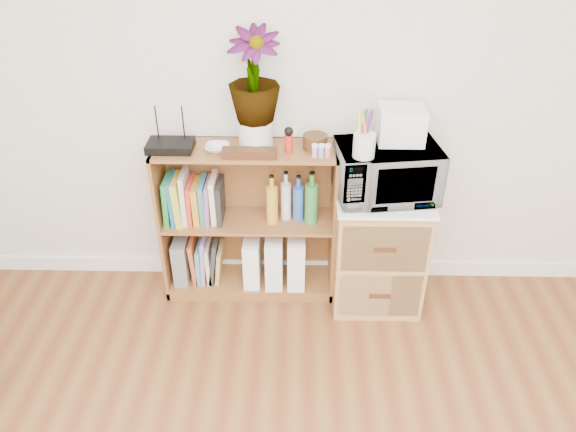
{
  "coord_description": "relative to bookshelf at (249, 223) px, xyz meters",
  "views": [
    {
      "loc": [
        -0.06,
        -0.61,
        2.27
      ],
      "look_at": [
        -0.12,
        1.95,
        0.62
      ],
      "focal_mm": 35.0,
      "sensor_mm": 36.0,
      "label": 1
    }
  ],
  "objects": [
    {
      "name": "paint_jars",
      "position": [
        0.4,
        -0.09,
        0.5
      ],
      "size": [
        0.11,
        0.04,
        0.06
      ],
      "primitive_type": "cube",
      "color": "pink",
      "rests_on": "bookshelf"
    },
    {
      "name": "liquor_bottles",
      "position": [
        0.26,
        0.0,
        0.17
      ],
      "size": [
        0.29,
        0.07,
        0.31
      ],
      "color": "gold",
      "rests_on": "bookshelf"
    },
    {
      "name": "microwave",
      "position": [
        0.75,
        -0.08,
        0.39
      ],
      "size": [
        0.57,
        0.42,
        0.29
      ],
      "primitive_type": "imported",
      "rotation": [
        0.0,
        0.0,
        0.14
      ],
      "color": "silver",
      "rests_on": "wicker_unit"
    },
    {
      "name": "lower_books",
      "position": [
        -0.26,
        0.0,
        -0.27
      ],
      "size": [
        0.19,
        0.19,
        0.3
      ],
      "color": "#C44F22",
      "rests_on": "bookshelf"
    },
    {
      "name": "magazine_holder_left",
      "position": [
        0.01,
        -0.01,
        -0.26
      ],
      "size": [
        0.09,
        0.24,
        0.3
      ],
      "primitive_type": "cube",
      "color": "white",
      "rests_on": "bookshelf"
    },
    {
      "name": "wicker_unit",
      "position": [
        0.75,
        -0.08,
        -0.12
      ],
      "size": [
        0.5,
        0.45,
        0.7
      ],
      "primitive_type": "cube",
      "color": "#9E7542",
      "rests_on": "ground"
    },
    {
      "name": "bookshelf",
      "position": [
        0.0,
        0.0,
        0.0
      ],
      "size": [
        1.0,
        0.3,
        0.95
      ],
      "primitive_type": "cube",
      "color": "brown",
      "rests_on": "ground"
    },
    {
      "name": "skirting_board",
      "position": [
        0.35,
        0.14,
        -0.42
      ],
      "size": [
        4.0,
        0.02,
        0.1
      ],
      "primitive_type": "cube",
      "color": "white",
      "rests_on": "ground"
    },
    {
      "name": "small_appliance",
      "position": [
        0.81,
        -0.02,
        0.63
      ],
      "size": [
        0.23,
        0.2,
        0.19
      ],
      "primitive_type": "cube",
      "color": "white",
      "rests_on": "microwave"
    },
    {
      "name": "pen_cup",
      "position": [
        0.61,
        -0.2,
        0.6
      ],
      "size": [
        0.11,
        0.11,
        0.12
      ],
      "primitive_type": "cylinder",
      "color": "silver",
      "rests_on": "microwave"
    },
    {
      "name": "cookbooks",
      "position": [
        -0.3,
        -0.0,
        0.16
      ],
      "size": [
        0.33,
        0.2,
        0.3
      ],
      "color": "#207B36",
      "rests_on": "bookshelf"
    },
    {
      "name": "potted_plant",
      "position": [
        0.06,
        0.02,
        0.87
      ],
      "size": [
        0.27,
        0.27,
        0.48
      ],
      "primitive_type": "imported",
      "color": "#37752E",
      "rests_on": "plant_pot"
    },
    {
      "name": "kokeshi_doll",
      "position": [
        0.23,
        -0.04,
        0.52
      ],
      "size": [
        0.04,
        0.04,
        0.1
      ],
      "primitive_type": "cylinder",
      "color": "red",
      "rests_on": "bookshelf"
    },
    {
      "name": "plant_pot",
      "position": [
        0.06,
        0.02,
        0.55
      ],
      "size": [
        0.18,
        0.18,
        0.15
      ],
      "primitive_type": "cylinder",
      "color": "silver",
      "rests_on": "bookshelf"
    },
    {
      "name": "wooden_bowl",
      "position": [
        0.37,
        0.01,
        0.51
      ],
      "size": [
        0.13,
        0.13,
        0.08
      ],
      "primitive_type": "cylinder",
      "color": "#3C2510",
      "rests_on": "bookshelf"
    },
    {
      "name": "magazine_holder_mid",
      "position": [
        0.15,
        -0.01,
        -0.24
      ],
      "size": [
        0.1,
        0.26,
        0.32
      ],
      "primitive_type": "cube",
      "color": "white",
      "rests_on": "bookshelf"
    },
    {
      "name": "trinket_box",
      "position": [
        0.03,
        -0.1,
        0.5
      ],
      "size": [
        0.28,
        0.07,
        0.05
      ],
      "primitive_type": "cube",
      "color": "#33190E",
      "rests_on": "bookshelf"
    },
    {
      "name": "magazine_holder_right",
      "position": [
        0.28,
        -0.01,
        -0.24
      ],
      "size": [
        0.1,
        0.26,
        0.32
      ],
      "primitive_type": "cube",
      "color": "white",
      "rests_on": "bookshelf"
    },
    {
      "name": "router",
      "position": [
        -0.39,
        -0.02,
        0.5
      ],
      "size": [
        0.24,
        0.17,
        0.04
      ],
      "primitive_type": "cube",
      "color": "black",
      "rests_on": "bookshelf"
    },
    {
      "name": "white_bowl",
      "position": [
        -0.14,
        -0.03,
        0.49
      ],
      "size": [
        0.13,
        0.13,
        0.03
      ],
      "primitive_type": "imported",
      "color": "silver",
      "rests_on": "bookshelf"
    },
    {
      "name": "file_box",
      "position": [
        -0.41,
        0.0,
        -0.26
      ],
      "size": [
        0.08,
        0.23,
        0.28
      ],
      "primitive_type": "cube",
      "color": "slate",
      "rests_on": "bookshelf"
    }
  ]
}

